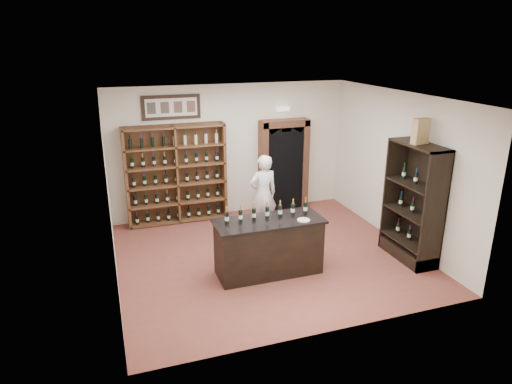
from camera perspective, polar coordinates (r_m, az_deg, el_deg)
floor at (r=8.79m, az=1.43°, el=-8.00°), size 5.50×5.50×0.00m
ceiling at (r=7.91m, az=1.61°, el=11.79°), size 5.50×5.50×0.00m
wall_back at (r=10.52m, az=-3.21°, el=5.22°), size 5.50×0.04×3.00m
wall_left at (r=7.76m, az=-17.91°, el=-0.65°), size 0.04×5.00×3.00m
wall_right at (r=9.50m, az=17.30°, el=2.90°), size 0.04×5.00×3.00m
wine_shelf at (r=10.21m, az=-9.96°, el=2.21°), size 2.20×0.38×2.20m
framed_picture at (r=10.03m, az=-10.55°, el=10.38°), size 1.25×0.04×0.52m
arched_doorway at (r=10.85m, az=3.45°, el=3.66°), size 1.17×0.35×2.17m
emergency_light at (r=10.67m, az=3.40°, el=10.33°), size 0.30×0.10×0.10m
tasting_counter at (r=8.01m, az=1.59°, el=-6.88°), size 1.88×0.78×1.00m
counter_bottle_0 at (r=7.64m, az=-3.68°, el=-3.19°), size 0.07×0.07×0.30m
counter_bottle_1 at (r=7.70m, az=-1.96°, el=-2.98°), size 0.07×0.07×0.30m
counter_bottle_2 at (r=7.77m, az=-0.26°, el=-2.77°), size 0.07×0.07×0.30m
counter_bottle_3 at (r=7.84m, az=1.40°, el=-2.57°), size 0.07×0.07×0.30m
counter_bottle_4 at (r=7.92m, az=3.04°, el=-2.36°), size 0.07×0.07×0.30m
counter_bottle_5 at (r=8.01m, az=4.63°, el=-2.16°), size 0.07×0.07×0.30m
counter_bottle_6 at (r=8.10m, az=6.19°, el=-1.96°), size 0.07×0.07×0.30m
side_cabinet at (r=8.92m, az=18.98°, el=-3.36°), size 0.48×1.20×2.20m
shopkeeper at (r=9.53m, az=0.91°, el=-0.29°), size 0.66×0.47×1.69m
plate at (r=7.82m, az=5.96°, el=-3.51°), size 0.22×0.22×0.02m
wine_crate at (r=8.44m, az=19.89°, el=7.17°), size 0.34×0.18×0.45m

